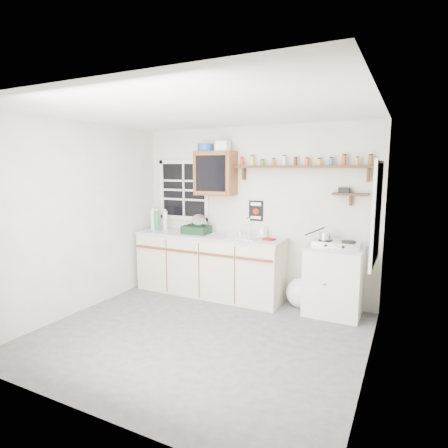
# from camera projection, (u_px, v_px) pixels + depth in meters

# --- Properties ---
(room) EXTENTS (3.64, 3.24, 2.54)m
(room) POSITION_uv_depth(u_px,v_px,m) (198.00, 228.00, 4.13)
(room) COLOR #48474A
(room) RESTS_ON ground
(main_cabinet) EXTENTS (2.31, 0.63, 0.92)m
(main_cabinet) POSITION_uv_depth(u_px,v_px,m) (209.00, 264.00, 5.65)
(main_cabinet) COLOR beige
(main_cabinet) RESTS_ON floor
(right_cabinet) EXTENTS (0.73, 0.57, 0.91)m
(right_cabinet) POSITION_uv_depth(u_px,v_px,m) (333.00, 280.00, 4.86)
(right_cabinet) COLOR silver
(right_cabinet) RESTS_ON floor
(sink) EXTENTS (0.52, 0.44, 0.29)m
(sink) POSITION_uv_depth(u_px,v_px,m) (242.00, 237.00, 5.35)
(sink) COLOR silver
(sink) RESTS_ON main_cabinet
(upper_cabinet) EXTENTS (0.60, 0.32, 0.65)m
(upper_cabinet) POSITION_uv_depth(u_px,v_px,m) (215.00, 173.00, 5.56)
(upper_cabinet) COLOR brown
(upper_cabinet) RESTS_ON wall_back
(upper_cabinet_clutter) EXTENTS (0.50, 0.24, 0.14)m
(upper_cabinet_clutter) POSITION_uv_depth(u_px,v_px,m) (213.00, 147.00, 5.52)
(upper_cabinet_clutter) COLOR #184AA2
(upper_cabinet_clutter) RESTS_ON upper_cabinet
(spice_shelf) EXTENTS (1.91, 0.18, 0.35)m
(spice_shelf) POSITION_uv_depth(u_px,v_px,m) (302.00, 166.00, 5.04)
(spice_shelf) COLOR #331C0E
(spice_shelf) RESTS_ON wall_back
(secondary_shelf) EXTENTS (0.45, 0.16, 0.24)m
(secondary_shelf) POSITION_uv_depth(u_px,v_px,m) (349.00, 194.00, 4.82)
(secondary_shelf) COLOR #331C0E
(secondary_shelf) RESTS_ON wall_back
(warning_sign) EXTENTS (0.22, 0.02, 0.30)m
(warning_sign) POSITION_uv_depth(u_px,v_px,m) (256.00, 211.00, 5.50)
(warning_sign) COLOR black
(warning_sign) RESTS_ON wall_back
(window_back) EXTENTS (0.93, 0.03, 0.98)m
(window_back) POSITION_uv_depth(u_px,v_px,m) (184.00, 190.00, 6.01)
(window_back) COLOR black
(window_back) RESTS_ON wall_back
(window_right) EXTENTS (0.03, 0.78, 1.08)m
(window_right) POSITION_uv_depth(u_px,v_px,m) (377.00, 213.00, 3.79)
(window_right) COLOR black
(window_right) RESTS_ON wall_back
(water_bottles) EXTENTS (0.26, 0.16, 0.35)m
(water_bottles) POSITION_uv_depth(u_px,v_px,m) (158.00, 220.00, 5.95)
(water_bottles) COLOR silver
(water_bottles) RESTS_ON main_cabinet
(dish_rack) EXTENTS (0.40, 0.31, 0.29)m
(dish_rack) POSITION_uv_depth(u_px,v_px,m) (197.00, 227.00, 5.65)
(dish_rack) COLOR black
(dish_rack) RESTS_ON main_cabinet
(soap_bottle) EXTENTS (0.10, 0.10, 0.18)m
(soap_bottle) POSITION_uv_depth(u_px,v_px,m) (263.00, 231.00, 5.38)
(soap_bottle) COLOR silver
(soap_bottle) RESTS_ON main_cabinet
(rag) EXTENTS (0.19, 0.18, 0.02)m
(rag) POSITION_uv_depth(u_px,v_px,m) (269.00, 239.00, 5.16)
(rag) COLOR maroon
(rag) RESTS_ON main_cabinet
(hotplate) EXTENTS (0.59, 0.32, 0.08)m
(hotplate) POSITION_uv_depth(u_px,v_px,m) (337.00, 244.00, 4.76)
(hotplate) COLOR silver
(hotplate) RESTS_ON right_cabinet
(saucepan) EXTENTS (0.39, 0.23, 0.17)m
(saucepan) POSITION_uv_depth(u_px,v_px,m) (325.00, 236.00, 4.82)
(saucepan) COLOR silver
(saucepan) RESTS_ON hotplate
(trash_bag) EXTENTS (0.41, 0.37, 0.46)m
(trash_bag) POSITION_uv_depth(u_px,v_px,m) (300.00, 293.00, 5.16)
(trash_bag) COLOR white
(trash_bag) RESTS_ON floor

